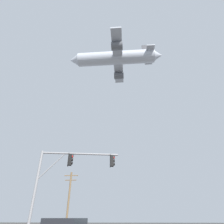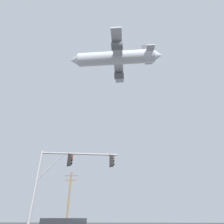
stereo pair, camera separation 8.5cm
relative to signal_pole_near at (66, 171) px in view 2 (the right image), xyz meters
The scene contains 3 objects.
signal_pole_near is the anchor object (origin of this frame).
utility_pole 16.08m from the signal_pole_near, 104.88° to the left, with size 2.20×0.28×8.01m.
airplane 46.59m from the signal_pole_near, 83.76° to the left, with size 27.90×21.56×7.66m.
Camera 2 is at (0.59, -6.96, 1.60)m, focal length 29.70 mm.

